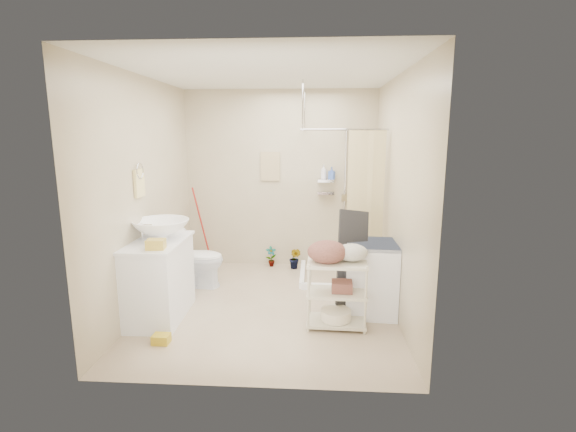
{
  "coord_description": "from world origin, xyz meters",
  "views": [
    {
      "loc": [
        0.49,
        -4.55,
        1.97
      ],
      "look_at": [
        0.19,
        0.25,
        1.02
      ],
      "focal_mm": 26.0,
      "sensor_mm": 36.0,
      "label": 1
    }
  ],
  "objects_px": {
    "toilet": "(195,258)",
    "washing_machine": "(371,278)",
    "laundry_rack": "(337,288)",
    "vanity": "(159,279)"
  },
  "relations": [
    {
      "from": "laundry_rack",
      "to": "vanity",
      "type": "bearing_deg",
      "value": 178.63
    },
    {
      "from": "vanity",
      "to": "toilet",
      "type": "xyz_separation_m",
      "value": [
        0.12,
        0.96,
        -0.06
      ]
    },
    {
      "from": "toilet",
      "to": "washing_machine",
      "type": "relative_size",
      "value": 0.93
    },
    {
      "from": "washing_machine",
      "to": "laundry_rack",
      "type": "distance_m",
      "value": 0.55
    },
    {
      "from": "toilet",
      "to": "laundry_rack",
      "type": "relative_size",
      "value": 0.89
    },
    {
      "from": "laundry_rack",
      "to": "toilet",
      "type": "bearing_deg",
      "value": 150.85
    },
    {
      "from": "toilet",
      "to": "washing_machine",
      "type": "xyz_separation_m",
      "value": [
        2.18,
        -0.7,
        0.03
      ]
    },
    {
      "from": "toilet",
      "to": "washing_machine",
      "type": "height_order",
      "value": "washing_machine"
    },
    {
      "from": "toilet",
      "to": "laundry_rack",
      "type": "bearing_deg",
      "value": -116.79
    },
    {
      "from": "vanity",
      "to": "laundry_rack",
      "type": "xyz_separation_m",
      "value": [
        1.9,
        -0.11,
        -0.01
      ]
    }
  ]
}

